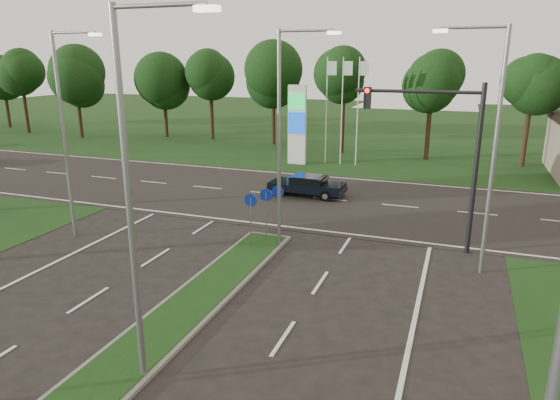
% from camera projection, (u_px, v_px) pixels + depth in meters
% --- Properties ---
extents(verge_far, '(160.00, 50.00, 0.02)m').
position_uv_depth(verge_far, '(390.00, 130.00, 57.27)').
color(verge_far, '#163210').
rests_on(verge_far, ground).
extents(cross_road, '(160.00, 12.00, 0.02)m').
position_uv_depth(cross_road, '(313.00, 198.00, 29.26)').
color(cross_road, black).
rests_on(cross_road, ground).
extents(streetlight_median_near, '(2.53, 0.22, 9.00)m').
position_uv_depth(streetlight_median_near, '(135.00, 187.00, 11.28)').
color(streetlight_median_near, gray).
rests_on(streetlight_median_near, ground).
extents(streetlight_median_far, '(2.53, 0.22, 9.00)m').
position_uv_depth(streetlight_median_far, '(284.00, 130.00, 20.32)').
color(streetlight_median_far, gray).
rests_on(streetlight_median_far, ground).
extents(streetlight_left_far, '(2.53, 0.22, 9.00)m').
position_uv_depth(streetlight_left_far, '(66.00, 126.00, 21.59)').
color(streetlight_left_far, gray).
rests_on(streetlight_left_far, ground).
extents(streetlight_right_far, '(2.53, 0.22, 9.00)m').
position_uv_depth(streetlight_right_far, '(490.00, 140.00, 17.74)').
color(streetlight_right_far, gray).
rests_on(streetlight_right_far, ground).
extents(streetlight_right_near, '(2.53, 0.22, 9.00)m').
position_uv_depth(streetlight_right_near, '(540.00, 343.00, 5.09)').
color(streetlight_right_near, gray).
rests_on(streetlight_right_near, ground).
extents(traffic_signal, '(5.10, 0.42, 7.00)m').
position_uv_depth(traffic_signal, '(444.00, 141.00, 20.19)').
color(traffic_signal, black).
rests_on(traffic_signal, ground).
extents(median_signs, '(1.16, 1.76, 2.38)m').
position_uv_depth(median_signs, '(265.00, 204.00, 21.93)').
color(median_signs, gray).
rests_on(median_signs, ground).
extents(gas_pylon, '(5.80, 1.26, 8.00)m').
position_uv_depth(gas_pylon, '(300.00, 123.00, 37.82)').
color(gas_pylon, silver).
rests_on(gas_pylon, ground).
extents(treeline_far, '(6.00, 6.00, 9.90)m').
position_uv_depth(treeline_far, '(370.00, 72.00, 41.76)').
color(treeline_far, black).
rests_on(treeline_far, ground).
extents(navy_sedan, '(4.47, 1.96, 1.21)m').
position_uv_depth(navy_sedan, '(307.00, 185.00, 29.61)').
color(navy_sedan, black).
rests_on(navy_sedan, ground).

